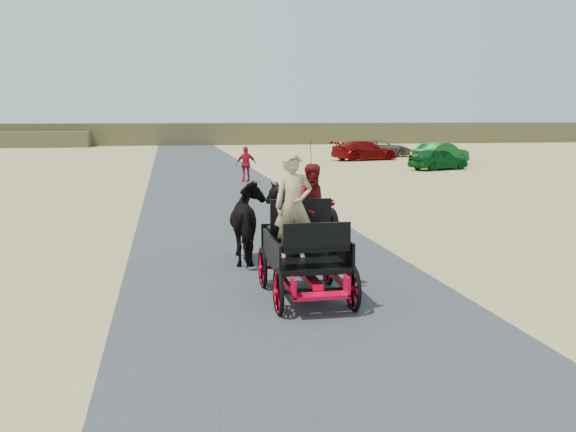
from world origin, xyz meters
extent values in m
plane|color=tan|center=(0.00, 0.00, 0.00)|extent=(140.00, 140.00, 0.00)
cube|color=#38383A|center=(0.00, 0.00, 0.01)|extent=(6.00, 140.00, 0.01)
cube|color=brown|center=(0.00, 62.00, 1.20)|extent=(140.00, 6.00, 2.40)
imported|color=black|center=(-0.33, 1.31, 0.85)|extent=(0.91, 2.01, 1.70)
imported|color=black|center=(0.77, 1.31, 0.85)|extent=(1.37, 1.54, 1.70)
imported|color=tan|center=(0.02, -1.64, 1.62)|extent=(0.66, 0.43, 1.80)
imported|color=#660C0F|center=(0.52, -1.09, 1.51)|extent=(0.77, 0.60, 1.58)
imported|color=#B5142B|center=(1.65, 18.38, 0.86)|extent=(1.06, 0.56, 1.73)
imported|color=#0C4C19|center=(13.76, 23.46, 0.65)|extent=(4.10, 2.73, 1.30)
imported|color=#0C4C19|center=(15.69, 27.46, 0.72)|extent=(4.53, 3.45, 1.43)
imported|color=maroon|center=(11.97, 32.37, 0.71)|extent=(5.22, 3.03, 1.42)
imported|color=brown|center=(14.62, 36.28, 0.65)|extent=(5.08, 3.21, 1.31)
camera|label=1|loc=(-2.08, -12.32, 3.13)|focal=40.00mm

